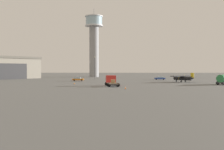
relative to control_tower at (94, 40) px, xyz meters
The scene contains 10 objects.
ground_plane 75.75m from the control_tower, 82.84° to the right, with size 400.00×400.00×0.00m, color #60605E.
control_tower is the anchor object (origin of this frame).
airplane_black 64.43m from the control_tower, 56.36° to the right, with size 9.38×8.49×3.20m.
truck_flatbed_red 72.80m from the control_tower, 81.69° to the right, with size 3.99×7.31×2.77m.
truck_fuel_tanker_green 78.91m from the control_tower, 56.65° to the right, with size 5.73×6.06×2.90m.
car_blue 49.32m from the control_tower, 49.35° to the right, with size 4.52×2.63×1.37m.
car_orange 48.20m from the control_tower, 93.13° to the right, with size 4.15×2.26×1.37m.
light_post_west 32.68m from the control_tower, 84.73° to the right, with size 0.44×0.44×9.69m.
traffic_cone_near_left 83.07m from the control_tower, 80.45° to the right, with size 0.36×0.36×0.68m.
traffic_cone_near_right 64.89m from the control_tower, 90.88° to the right, with size 0.36×0.36×0.61m.
Camera 1 is at (1.71, -62.32, 4.65)m, focal length 39.69 mm.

